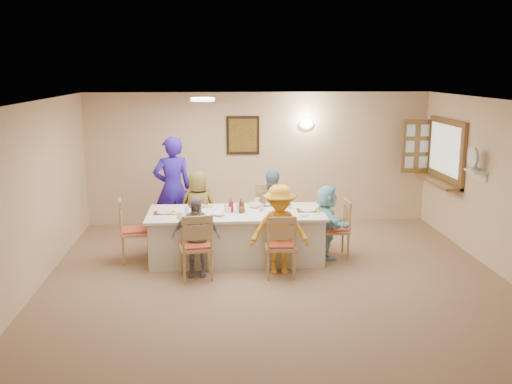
{
  "coord_description": "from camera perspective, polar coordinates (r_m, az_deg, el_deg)",
  "views": [
    {
      "loc": [
        -0.82,
        -7.22,
        2.92
      ],
      "look_at": [
        -0.2,
        1.4,
        1.05
      ],
      "focal_mm": 40.0,
      "sensor_mm": 36.0,
      "label": 1
    }
  ],
  "objects": [
    {
      "name": "teacup_b",
      "position": [
        9.35,
        0.14,
        -0.87
      ],
      "size": [
        0.12,
        0.12,
        0.09
      ],
      "primitive_type": "imported",
      "rotation": [
        0.0,
        0.0,
        0.11
      ],
      "color": "white",
      "rests_on": "dining_table"
    },
    {
      "name": "napkin_bl",
      "position": [
        9.16,
        -4.72,
        -1.41
      ],
      "size": [
        0.14,
        0.14,
        0.01
      ],
      "primitive_type": "cube",
      "color": "gold",
      "rests_on": "dining_table"
    },
    {
      "name": "bowl_a",
      "position": [
        8.58,
        -3.74,
        -2.22
      ],
      "size": [
        0.3,
        0.3,
        0.05
      ],
      "primitive_type": "imported",
      "rotation": [
        0.0,
        0.0,
        0.28
      ],
      "color": "white",
      "rests_on": "dining_table"
    },
    {
      "name": "wall_sconce",
      "position": [
        10.85,
        5.06,
        6.76
      ],
      "size": [
        0.26,
        0.09,
        0.18
      ],
      "primitive_type": "ellipsoid",
      "color": "white",
      "rests_on": "room_walls"
    },
    {
      "name": "condiment_brown",
      "position": [
        8.82,
        -1.54,
        -1.31
      ],
      "size": [
        0.13,
        0.13,
        0.2
      ],
      "primitive_type": "imported",
      "rotation": [
        0.0,
        0.0,
        0.23
      ],
      "color": "brown",
      "rests_on": "dining_table"
    },
    {
      "name": "ceiling_light",
      "position": [
        8.73,
        -5.36,
        9.2
      ],
      "size": [
        0.36,
        0.36,
        0.05
      ],
      "primitive_type": "cylinder",
      "color": "white",
      "rests_on": "room_walls"
    },
    {
      "name": "napkin_le",
      "position": [
        8.77,
        -8.02,
        -2.1
      ],
      "size": [
        0.14,
        0.14,
        0.01
      ],
      "primitive_type": "cube",
      "color": "gold",
      "rests_on": "dining_table"
    },
    {
      "name": "caregiver",
      "position": [
        9.92,
        -8.34,
        0.36
      ],
      "size": [
        0.87,
        0.75,
        1.81
      ],
      "primitive_type": "imported",
      "rotation": [
        0.0,
        0.0,
        3.39
      ],
      "color": "#2E1AAE",
      "rests_on": "ground"
    },
    {
      "name": "dining_table",
      "position": [
        8.91,
        -1.99,
        -4.37
      ],
      "size": [
        2.71,
        1.15,
        0.76
      ],
      "primitive_type": "cube",
      "color": "silver",
      "rests_on": "ground"
    },
    {
      "name": "plate_bl",
      "position": [
        9.21,
        -5.84,
        -1.34
      ],
      "size": [
        0.22,
        0.22,
        0.01
      ],
      "primitive_type": "cylinder",
      "color": "white",
      "rests_on": "dining_table"
    },
    {
      "name": "condiment_ketchup",
      "position": [
        8.76,
        -2.52,
        -1.34
      ],
      "size": [
        0.1,
        0.1,
        0.22
      ],
      "primitive_type": "imported",
      "rotation": [
        0.0,
        0.0,
        -0.08
      ],
      "color": "maroon",
      "rests_on": "dining_table"
    },
    {
      "name": "desk_fan",
      "position": [
        9.25,
        21.03,
        2.88
      ],
      "size": [
        0.3,
        0.3,
        0.28
      ],
      "primitive_type": null,
      "color": "#A5A5A8",
      "rests_on": "fan_shelf"
    },
    {
      "name": "room_walls",
      "position": [
        7.4,
        2.32,
        1.26
      ],
      "size": [
        7.0,
        7.0,
        7.0
      ],
      "color": "beige",
      "rests_on": "ground"
    },
    {
      "name": "napkin_fr",
      "position": [
        8.41,
        3.43,
        -2.62
      ],
      "size": [
        0.14,
        0.14,
        0.01
      ],
      "primitive_type": "cube",
      "color": "gold",
      "rests_on": "dining_table"
    },
    {
      "name": "placemat_re",
      "position": [
        8.91,
        5.21,
        -1.84
      ],
      "size": [
        0.35,
        0.26,
        0.01
      ],
      "primitive_type": "cube",
      "color": "#472B19",
      "rests_on": "dining_table"
    },
    {
      "name": "plate_br",
      "position": [
        9.25,
        1.61,
        -1.22
      ],
      "size": [
        0.23,
        0.23,
        0.01
      ],
      "primitive_type": "cylinder",
      "color": "white",
      "rests_on": "dining_table"
    },
    {
      "name": "chair_back_right",
      "position": [
        9.68,
        1.38,
        -2.28
      ],
      "size": [
        0.51,
        0.51,
        1.0
      ],
      "primitive_type": null,
      "rotation": [
        0.0,
        0.0,
        0.07
      ],
      "color": "tan",
      "rests_on": "ground"
    },
    {
      "name": "diner_right_end",
      "position": [
        9.01,
        7.07,
        -2.94
      ],
      "size": [
        1.18,
        0.69,
        1.16
      ],
      "primitive_type": "imported",
      "rotation": [
        0.0,
        0.0,
        1.74
      ],
      "color": "#9BE6FC",
      "rests_on": "ground"
    },
    {
      "name": "placemat_le",
      "position": [
        8.84,
        -9.16,
        -2.08
      ],
      "size": [
        0.33,
        0.24,
        0.01
      ],
      "primitive_type": "cube",
      "color": "#472B19",
      "rests_on": "dining_table"
    },
    {
      "name": "shutter_door",
      "position": [
        11.13,
        15.76,
        4.42
      ],
      "size": [
        0.55,
        0.04,
        1.0
      ],
      "primitive_type": "cube",
      "color": "brown",
      "rests_on": "room_walls"
    },
    {
      "name": "chair_left_end",
      "position": [
        8.96,
        -11.98,
        -3.75
      ],
      "size": [
        0.55,
        0.55,
        1.0
      ],
      "primitive_type": null,
      "rotation": [
        0.0,
        0.0,
        1.74
      ],
      "color": "tan",
      "rests_on": "ground"
    },
    {
      "name": "placemat_fl",
      "position": [
        8.4,
        -6.0,
        -2.74
      ],
      "size": [
        0.33,
        0.25,
        0.01
      ],
      "primitive_type": "cube",
      "color": "#472B19",
      "rests_on": "dining_table"
    },
    {
      "name": "plate_fr",
      "position": [
        8.44,
        2.18,
        -2.54
      ],
      "size": [
        0.25,
        0.25,
        0.02
      ],
      "primitive_type": "cylinder",
      "color": "white",
      "rests_on": "dining_table"
    },
    {
      "name": "teacup_a",
      "position": [
        8.47,
        -7.59,
        -2.4
      ],
      "size": [
        0.13,
        0.13,
        0.08
      ],
      "primitive_type": "imported",
      "rotation": [
        0.0,
        0.0,
        -0.15
      ],
      "color": "white",
      "rests_on": "dining_table"
    },
    {
      "name": "napkin_br",
      "position": [
        9.22,
        2.75,
        -1.29
      ],
      "size": [
        0.13,
        0.13,
        0.01
      ],
      "primitive_type": "cube",
      "color": "gold",
      "rests_on": "dining_table"
    },
    {
      "name": "placemat_bl",
      "position": [
        9.21,
        -5.84,
        -1.4
      ],
      "size": [
        0.33,
        0.24,
        0.01
      ],
      "primitive_type": "cube",
      "color": "#472B19",
      "rests_on": "dining_table"
    },
    {
      "name": "ground",
      "position": [
        7.83,
        2.23,
        -9.69
      ],
      "size": [
        7.0,
        7.0,
        0.0
      ],
      "primitive_type": "plane",
      "color": "#9E7B5D"
    },
    {
      "name": "hatch_sill",
      "position": [
        10.57,
        17.69,
        1.02
      ],
      "size": [
        0.3,
        1.5,
        0.05
      ],
      "primitive_type": "cube",
      "color": "brown",
      "rests_on": "room_walls"
    },
    {
      "name": "napkin_re",
      "position": [
        8.9,
        6.4,
        -1.85
      ],
      "size": [
        0.13,
        0.13,
        0.01
      ],
      "primitive_type": "cube",
      "color": "gold",
      "rests_on": "dining_table"
    },
    {
      "name": "placemat_fr",
      "position": [
        8.44,
        2.18,
        -2.6
      ],
      "size": [
        0.35,
        0.26,
        0.01
      ],
      "primitive_type": "cube",
      "color": "#472B19",
      "rests_on": "dining_table"
    },
    {
      "name": "diner_back_right",
      "position": [
        9.53,
        1.45,
        -1.62
      ],
      "size": [
        0.8,
        0.71,
        1.28
      ],
      "primitive_type": "imported",
      "rotation": [
        0.0,
        0.0,
        3.33
      ],
      "color": "gray",
      "rests_on": "ground"
    },
    {
      "name": "drinking_glass",
      "position": [
        8.84,
        -3.0,
        -1.58
      ],
      "size": [
        0.06,
        0.06,
        0.1
      ],
      "primitive_type": "cylinder",
      "color": "silver",
      "rests_on": "dining_table"
    },
    {
      "name": "plate_le",
      "position": [
        8.83,
        -9.16,
        -2.02
      ],
      "size": [
        0.23,
        0.23,
        0.01
      ],
      "primitive_type": "cylinder",
      "color": "white",
      "rests_on": "dining_table"
    },
    {
      "name": "condiment_malt",
      "position": [
        8.73,
        -1.43,
        -1.65
      ],
      "size": [
        0.14,
        0.14,
        0.14
      ],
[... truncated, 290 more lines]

